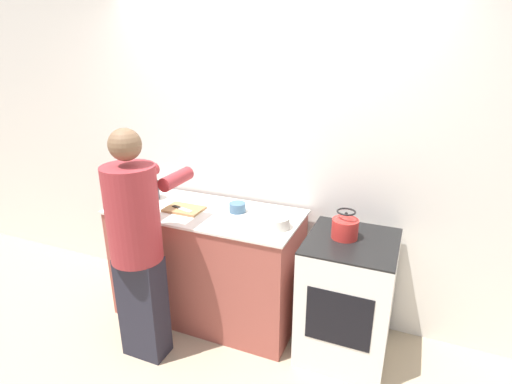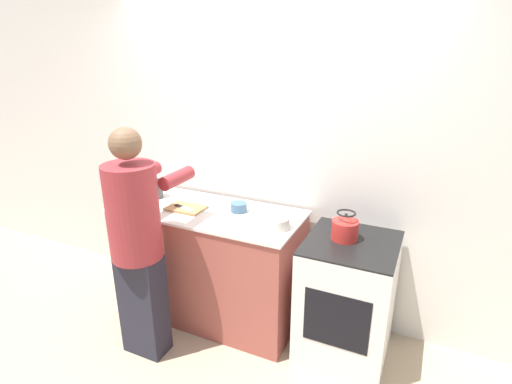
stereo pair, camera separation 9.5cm
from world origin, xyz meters
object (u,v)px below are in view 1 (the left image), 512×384
(knife, at_px, (182,209))
(canister_jar, at_px, (151,190))
(kettle, at_px, (345,226))
(bowl_prep, at_px, (276,222))
(person, at_px, (137,241))
(oven, at_px, (347,297))
(cutting_board, at_px, (184,209))

(knife, bearing_deg, canister_jar, 175.40)
(knife, height_order, kettle, kettle)
(kettle, distance_m, bowl_prep, 0.47)
(bowl_prep, bearing_deg, person, -148.14)
(bowl_prep, height_order, canister_jar, canister_jar)
(knife, distance_m, bowl_prep, 0.77)
(oven, height_order, person, person)
(kettle, xyz_separation_m, bowl_prep, (-0.46, -0.09, -0.01))
(oven, relative_size, person, 0.54)
(oven, relative_size, kettle, 4.56)
(person, bearing_deg, kettle, 25.04)
(kettle, xyz_separation_m, canister_jar, (-1.60, 0.04, 0.02))
(person, relative_size, cutting_board, 5.70)
(person, xyz_separation_m, cutting_board, (0.04, 0.52, 0.04))
(cutting_board, bearing_deg, kettle, 3.29)
(person, bearing_deg, oven, 23.36)
(cutting_board, bearing_deg, knife, -105.07)
(bowl_prep, bearing_deg, kettle, 11.16)
(kettle, relative_size, canister_jar, 1.34)
(person, xyz_separation_m, bowl_prep, (0.80, 0.50, 0.07))
(oven, relative_size, canister_jar, 6.12)
(cutting_board, bearing_deg, canister_jar, 163.90)
(kettle, height_order, bowl_prep, kettle)
(oven, bearing_deg, person, -156.64)
(person, relative_size, kettle, 8.44)
(cutting_board, relative_size, bowl_prep, 1.54)
(cutting_board, relative_size, canister_jar, 1.99)
(canister_jar, bearing_deg, knife, -19.69)
(oven, xyz_separation_m, cutting_board, (-1.27, -0.05, 0.49))
(person, bearing_deg, knife, 86.26)
(person, distance_m, knife, 0.50)
(oven, xyz_separation_m, canister_jar, (-1.66, 0.06, 0.55))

